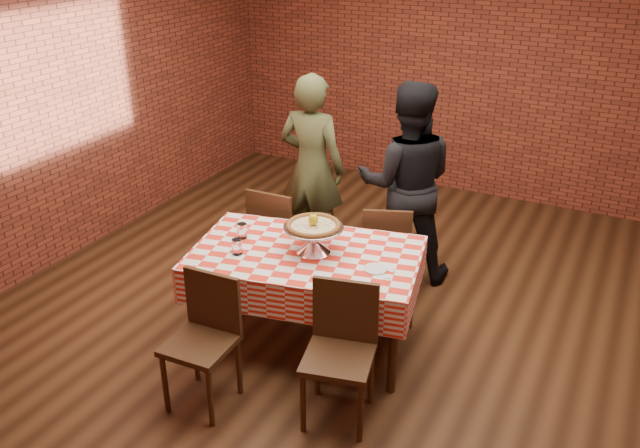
{
  "coord_description": "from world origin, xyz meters",
  "views": [
    {
      "loc": [
        1.82,
        -4.02,
        2.93
      ],
      "look_at": [
        -0.09,
        -0.3,
        0.93
      ],
      "focal_mm": 37.15,
      "sensor_mm": 36.0,
      "label": 1
    }
  ],
  "objects_px": {
    "chair_near_right": "(338,359)",
    "water_glass_left": "(237,247)",
    "chair_near_left": "(200,346)",
    "water_glass_right": "(242,231)",
    "condiment_caddy": "(322,224)",
    "pizza": "(313,226)",
    "table": "(306,299)",
    "diner_olive": "(312,168)",
    "pizza_stand": "(313,239)",
    "chair_far_right": "(386,250)",
    "diner_black": "(406,183)",
    "chair_far_left": "(281,234)"
  },
  "relations": [
    {
      "from": "table",
      "to": "pizza",
      "type": "height_order",
      "value": "pizza"
    },
    {
      "from": "pizza",
      "to": "chair_near_left",
      "type": "distance_m",
      "value": 1.11
    },
    {
      "from": "table",
      "to": "condiment_caddy",
      "type": "xyz_separation_m",
      "value": [
        -0.03,
        0.31,
        0.46
      ]
    },
    {
      "from": "chair_near_left",
      "to": "chair_far_right",
      "type": "height_order",
      "value": "chair_near_left"
    },
    {
      "from": "pizza",
      "to": "chair_far_right",
      "type": "distance_m",
      "value": 1.01
    },
    {
      "from": "table",
      "to": "pizza_stand",
      "type": "bearing_deg",
      "value": 35.43
    },
    {
      "from": "table",
      "to": "water_glass_right",
      "type": "xyz_separation_m",
      "value": [
        -0.52,
        -0.02,
        0.44
      ]
    },
    {
      "from": "chair_near_right",
      "to": "chair_far_left",
      "type": "relative_size",
      "value": 1.0
    },
    {
      "from": "water_glass_left",
      "to": "chair_far_right",
      "type": "bearing_deg",
      "value": 58.6
    },
    {
      "from": "condiment_caddy",
      "to": "diner_black",
      "type": "xyz_separation_m",
      "value": [
        0.29,
        0.98,
        0.03
      ]
    },
    {
      "from": "chair_far_right",
      "to": "diner_olive",
      "type": "relative_size",
      "value": 0.51
    },
    {
      "from": "pizza_stand",
      "to": "chair_near_right",
      "type": "bearing_deg",
      "value": -51.94
    },
    {
      "from": "pizza",
      "to": "diner_black",
      "type": "height_order",
      "value": "diner_black"
    },
    {
      "from": "water_glass_left",
      "to": "diner_black",
      "type": "bearing_deg",
      "value": 66.42
    },
    {
      "from": "table",
      "to": "water_glass_right",
      "type": "relative_size",
      "value": 13.98
    },
    {
      "from": "diner_black",
      "to": "pizza",
      "type": "bearing_deg",
      "value": 59.5
    },
    {
      "from": "water_glass_right",
      "to": "chair_near_left",
      "type": "height_order",
      "value": "chair_near_left"
    },
    {
      "from": "chair_far_right",
      "to": "chair_near_right",
      "type": "bearing_deg",
      "value": 79.96
    },
    {
      "from": "diner_olive",
      "to": "table",
      "type": "bearing_deg",
      "value": 114.69
    },
    {
      "from": "chair_near_left",
      "to": "chair_near_right",
      "type": "bearing_deg",
      "value": 15.41
    },
    {
      "from": "condiment_caddy",
      "to": "chair_near_left",
      "type": "bearing_deg",
      "value": -118.64
    },
    {
      "from": "chair_near_right",
      "to": "diner_olive",
      "type": "xyz_separation_m",
      "value": [
        -1.19,
        1.91,
        0.4
      ]
    },
    {
      "from": "water_glass_left",
      "to": "condiment_caddy",
      "type": "relative_size",
      "value": 0.74
    },
    {
      "from": "chair_near_right",
      "to": "water_glass_left",
      "type": "bearing_deg",
      "value": 145.7
    },
    {
      "from": "chair_near_right",
      "to": "diner_black",
      "type": "distance_m",
      "value": 1.98
    },
    {
      "from": "table",
      "to": "condiment_caddy",
      "type": "relative_size",
      "value": 10.41
    },
    {
      "from": "water_glass_left",
      "to": "chair_far_right",
      "type": "distance_m",
      "value": 1.36
    },
    {
      "from": "table",
      "to": "diner_black",
      "type": "bearing_deg",
      "value": 78.63
    },
    {
      "from": "condiment_caddy",
      "to": "pizza_stand",
      "type": "bearing_deg",
      "value": -91.45
    },
    {
      "from": "water_glass_left",
      "to": "diner_olive",
      "type": "distance_m",
      "value": 1.55
    },
    {
      "from": "pizza_stand",
      "to": "condiment_caddy",
      "type": "xyz_separation_m",
      "value": [
        -0.08,
        0.28,
        -0.02
      ]
    },
    {
      "from": "chair_near_left",
      "to": "diner_black",
      "type": "bearing_deg",
      "value": 73.65
    },
    {
      "from": "chair_near_right",
      "to": "diner_olive",
      "type": "bearing_deg",
      "value": 108.94
    },
    {
      "from": "pizza_stand",
      "to": "condiment_caddy",
      "type": "relative_size",
      "value": 2.85
    },
    {
      "from": "pizza",
      "to": "diner_olive",
      "type": "relative_size",
      "value": 0.22
    },
    {
      "from": "table",
      "to": "water_glass_left",
      "type": "xyz_separation_m",
      "value": [
        -0.41,
        -0.24,
        0.44
      ]
    },
    {
      "from": "chair_near_left",
      "to": "chair_far_right",
      "type": "xyz_separation_m",
      "value": [
        0.55,
        1.76,
        -0.01
      ]
    },
    {
      "from": "chair_near_right",
      "to": "diner_olive",
      "type": "relative_size",
      "value": 0.53
    },
    {
      "from": "water_glass_right",
      "to": "condiment_caddy",
      "type": "distance_m",
      "value": 0.58
    },
    {
      "from": "table",
      "to": "condiment_caddy",
      "type": "height_order",
      "value": "condiment_caddy"
    },
    {
      "from": "water_glass_right",
      "to": "diner_black",
      "type": "relative_size",
      "value": 0.07
    },
    {
      "from": "condiment_caddy",
      "to": "chair_near_right",
      "type": "distance_m",
      "value": 1.17
    },
    {
      "from": "water_glass_right",
      "to": "diner_olive",
      "type": "xyz_separation_m",
      "value": [
        -0.11,
        1.31,
        0.03
      ]
    },
    {
      "from": "pizza_stand",
      "to": "chair_far_right",
      "type": "relative_size",
      "value": 0.5
    },
    {
      "from": "pizza",
      "to": "chair_far_left",
      "type": "distance_m",
      "value": 1.07
    },
    {
      "from": "water_glass_left",
      "to": "diner_olive",
      "type": "bearing_deg",
      "value": 98.21
    },
    {
      "from": "chair_near_left",
      "to": "chair_near_right",
      "type": "height_order",
      "value": "chair_near_right"
    },
    {
      "from": "pizza",
      "to": "chair_near_left",
      "type": "height_order",
      "value": "pizza"
    },
    {
      "from": "pizza",
      "to": "diner_olive",
      "type": "distance_m",
      "value": 1.43
    },
    {
      "from": "condiment_caddy",
      "to": "diner_black",
      "type": "relative_size",
      "value": 0.09
    }
  ]
}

